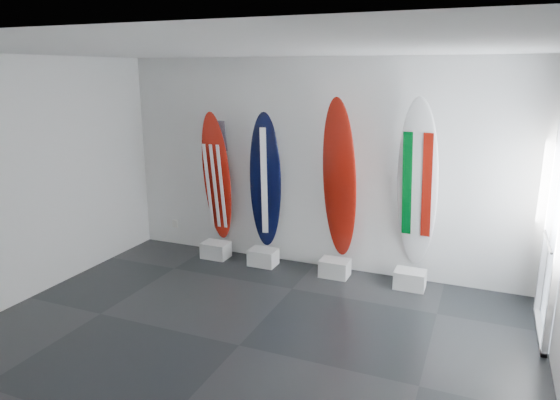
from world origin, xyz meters
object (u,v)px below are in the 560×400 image
at_px(surfboard_navy, 265,182).
at_px(surfboard_italy, 417,186).
at_px(surfboard_usa, 217,178).
at_px(surfboard_swiss, 339,180).

xyz_separation_m(surfboard_navy, surfboard_italy, (2.14, 0.00, 0.13)).
xyz_separation_m(surfboard_usa, surfboard_italy, (2.95, 0.00, 0.14)).
height_order(surfboard_navy, surfboard_swiss, surfboard_swiss).
bearing_deg(surfboard_navy, surfboard_usa, 166.25).
bearing_deg(surfboard_italy, surfboard_usa, -175.15).
bearing_deg(surfboard_usa, surfboard_navy, -0.15).
relative_size(surfboard_swiss, surfboard_italy, 0.98).
height_order(surfboard_usa, surfboard_swiss, surfboard_swiss).
bearing_deg(surfboard_navy, surfboard_italy, -13.75).
relative_size(surfboard_usa, surfboard_italy, 0.88).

